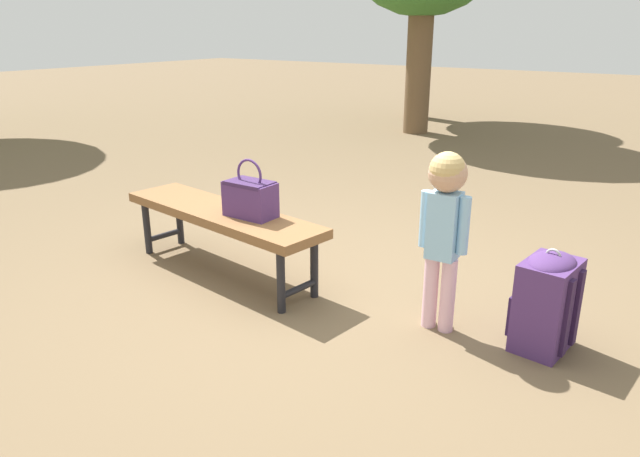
# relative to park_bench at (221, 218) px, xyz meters

# --- Properties ---
(ground_plane) EXTENTS (40.00, 40.00, 0.00)m
(ground_plane) POSITION_rel_park_bench_xyz_m (0.75, 0.05, -0.39)
(ground_plane) COLOR brown
(ground_plane) RESTS_ON ground
(park_bench) EXTENTS (1.64, 0.61, 0.45)m
(park_bench) POSITION_rel_park_bench_xyz_m (0.00, 0.00, 0.00)
(park_bench) COLOR brown
(park_bench) RESTS_ON ground
(handbag) EXTENTS (0.32, 0.18, 0.37)m
(handbag) POSITION_rel_park_bench_xyz_m (0.26, 0.00, 0.18)
(handbag) COLOR #4C2D66
(handbag) RESTS_ON park_bench
(child_standing) EXTENTS (0.27, 0.20, 0.99)m
(child_standing) POSITION_rel_park_bench_xyz_m (1.50, 0.11, 0.27)
(child_standing) COLOR #E5B2C6
(child_standing) RESTS_ON ground
(backpack_large) EXTENTS (0.31, 0.35, 0.55)m
(backpack_large) POSITION_rel_park_bench_xyz_m (2.03, 0.23, -0.12)
(backpack_large) COLOR #4C2D66
(backpack_large) RESTS_ON ground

